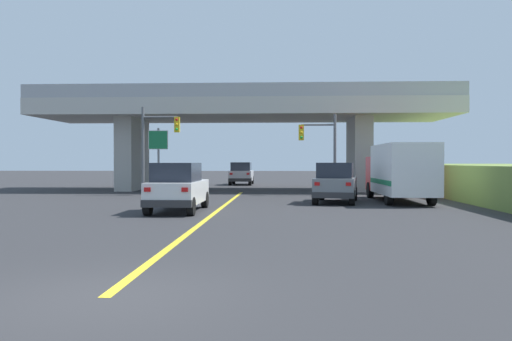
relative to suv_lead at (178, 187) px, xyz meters
The scene contains 10 objects.
ground 16.55m from the suv_lead, 84.48° to the left, with size 160.00×160.00×0.00m, color #2B2B2D.
overpass_bridge 17.04m from the suv_lead, 84.48° to the left, with size 29.30×8.06×7.23m.
lane_divider_stripe 1.88m from the suv_lead, ahead, with size 0.20×26.93×0.01m, color yellow.
suv_lead is the anchor object (origin of this frame).
suv_crossing 8.60m from the suv_lead, 35.42° to the left, with size 2.67×4.54×2.02m.
box_truck 11.82m from the suv_lead, 28.75° to the left, with size 2.33×7.49×2.94m.
sedan_oncoming 25.29m from the suv_lead, 88.46° to the left, with size 2.00×4.54×2.02m.
traffic_signal_nearside 13.00m from the suv_lead, 58.03° to the left, with size 2.32×0.36×5.01m.
traffic_signal_farside 11.68m from the suv_lead, 108.48° to the left, with size 2.40×0.36×5.49m.
highway_sign 13.96m from the suv_lead, 106.82° to the left, with size 1.33×0.17×4.33m.
Camera 1 is at (2.68, -7.64, 2.06)m, focal length 36.25 mm.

